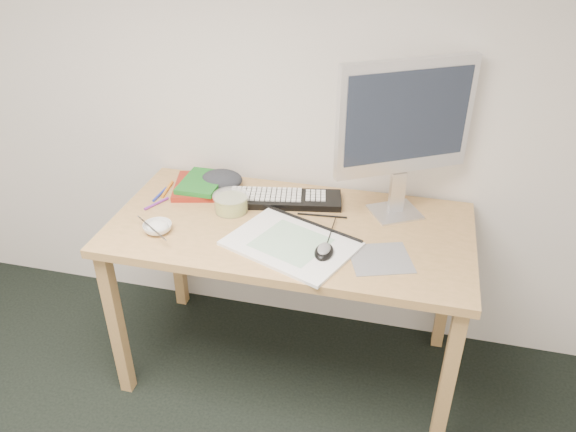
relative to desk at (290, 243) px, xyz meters
name	(u,v)px	position (x,y,z in m)	size (l,w,h in m)	color
desk	(290,243)	(0.00, 0.00, 0.00)	(1.40, 0.70, 0.75)	tan
mousepad	(380,259)	(0.36, -0.14, 0.08)	(0.21, 0.19, 0.00)	gray
sketchpad	(291,244)	(0.04, -0.13, 0.09)	(0.44, 0.32, 0.01)	white
keyboard	(284,199)	(-0.07, 0.17, 0.10)	(0.47, 0.15, 0.03)	black
monitor	(405,122)	(0.39, 0.19, 0.47)	(0.48, 0.30, 0.62)	silver
mouse	(324,249)	(0.17, -0.17, 0.11)	(0.07, 0.11, 0.04)	black
rice_bowl	(158,228)	(-0.48, -0.17, 0.10)	(0.11, 0.11, 0.03)	white
chopsticks	(152,228)	(-0.48, -0.20, 0.12)	(0.02, 0.02, 0.21)	silver
fruit_tub	(231,203)	(-0.26, 0.05, 0.12)	(0.15, 0.15, 0.07)	gold
book_red	(197,186)	(-0.46, 0.19, 0.09)	(0.19, 0.25, 0.02)	maroon
book_green	(202,182)	(-0.44, 0.19, 0.12)	(0.17, 0.23, 0.02)	#1A6A20
cloth_lump	(222,180)	(-0.36, 0.24, 0.11)	(0.15, 0.13, 0.06)	#25272D
pencil_pink	(288,223)	(-0.01, 0.01, 0.09)	(0.01, 0.01, 0.17)	pink
pencil_tan	(305,220)	(0.05, 0.05, 0.09)	(0.01, 0.01, 0.19)	tan
pencil_black	(322,216)	(0.11, 0.10, 0.09)	(0.01, 0.01, 0.20)	black
marker_blue	(160,194)	(-0.59, 0.10, 0.09)	(0.01, 0.01, 0.12)	#1E2DA5
marker_orange	(167,189)	(-0.58, 0.15, 0.09)	(0.01, 0.01, 0.14)	orange
marker_purple	(157,203)	(-0.57, 0.02, 0.09)	(0.01, 0.01, 0.12)	#702792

